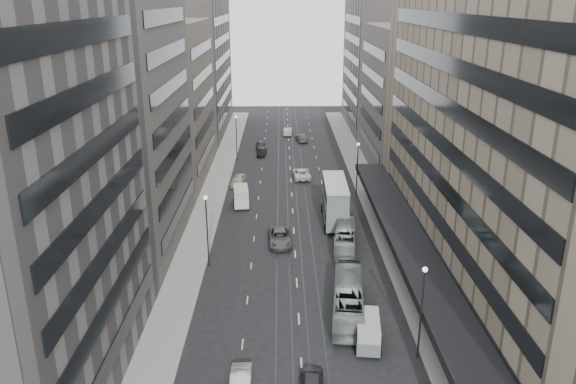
{
  "coord_description": "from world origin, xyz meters",
  "views": [
    {
      "loc": [
        -1.58,
        -44.51,
        28.29
      ],
      "look_at": [
        -0.78,
        19.37,
        6.16
      ],
      "focal_mm": 35.0,
      "sensor_mm": 36.0,
      "label": 1
    }
  ],
  "objects_px": {
    "bus_near": "(348,299)",
    "sedan_2": "(280,237)",
    "double_decker": "(335,201)",
    "sedan_1": "(241,384)",
    "vw_microbus": "(368,331)",
    "bus_far": "(345,237)",
    "panel_van": "(241,196)"
  },
  "relations": [
    {
      "from": "bus_near",
      "to": "sedan_2",
      "type": "xyz_separation_m",
      "value": [
        -6.44,
        16.14,
        -0.79
      ]
    },
    {
      "from": "double_decker",
      "to": "sedan_1",
      "type": "distance_m",
      "value": 35.66
    },
    {
      "from": "vw_microbus",
      "to": "sedan_2",
      "type": "distance_m",
      "value": 22.48
    },
    {
      "from": "bus_far",
      "to": "vw_microbus",
      "type": "distance_m",
      "value": 19.89
    },
    {
      "from": "vw_microbus",
      "to": "panel_van",
      "type": "relative_size",
      "value": 1.03
    },
    {
      "from": "bus_near",
      "to": "vw_microbus",
      "type": "bearing_deg",
      "value": 109.14
    },
    {
      "from": "sedan_2",
      "to": "bus_far",
      "type": "bearing_deg",
      "value": -12.2
    },
    {
      "from": "bus_near",
      "to": "double_decker",
      "type": "height_order",
      "value": "double_decker"
    },
    {
      "from": "bus_far",
      "to": "sedan_2",
      "type": "xyz_separation_m",
      "value": [
        -7.77,
        1.27,
        -0.55
      ]
    },
    {
      "from": "bus_near",
      "to": "bus_far",
      "type": "xyz_separation_m",
      "value": [
        1.33,
        14.87,
        -0.23
      ]
    },
    {
      "from": "vw_microbus",
      "to": "panel_van",
      "type": "height_order",
      "value": "panel_van"
    },
    {
      "from": "bus_near",
      "to": "sedan_1",
      "type": "distance_m",
      "value": 14.51
    },
    {
      "from": "double_decker",
      "to": "sedan_1",
      "type": "relative_size",
      "value": 2.31
    },
    {
      "from": "bus_far",
      "to": "panel_van",
      "type": "xyz_separation_m",
      "value": [
        -13.34,
        14.31,
        0.18
      ]
    },
    {
      "from": "panel_van",
      "to": "sedan_1",
      "type": "height_order",
      "value": "panel_van"
    },
    {
      "from": "panel_van",
      "to": "vw_microbus",
      "type": "bearing_deg",
      "value": -75.29
    },
    {
      "from": "bus_near",
      "to": "sedan_2",
      "type": "distance_m",
      "value": 17.39
    },
    {
      "from": "bus_near",
      "to": "vw_microbus",
      "type": "relative_size",
      "value": 2.39
    },
    {
      "from": "bus_far",
      "to": "double_decker",
      "type": "height_order",
      "value": "double_decker"
    },
    {
      "from": "sedan_1",
      "to": "vw_microbus",
      "type": "bearing_deg",
      "value": 29.1
    },
    {
      "from": "bus_near",
      "to": "sedan_2",
      "type": "height_order",
      "value": "bus_near"
    },
    {
      "from": "bus_near",
      "to": "vw_microbus",
      "type": "height_order",
      "value": "bus_near"
    },
    {
      "from": "bus_near",
      "to": "bus_far",
      "type": "distance_m",
      "value": 14.93
    },
    {
      "from": "bus_far",
      "to": "sedan_2",
      "type": "relative_size",
      "value": 1.67
    },
    {
      "from": "panel_van",
      "to": "double_decker",
      "type": "bearing_deg",
      "value": -31.77
    },
    {
      "from": "bus_near",
      "to": "bus_far",
      "type": "height_order",
      "value": "bus_near"
    },
    {
      "from": "sedan_1",
      "to": "sedan_2",
      "type": "distance_m",
      "value": 27.33
    },
    {
      "from": "panel_van",
      "to": "sedan_1",
      "type": "xyz_separation_m",
      "value": [
        2.62,
        -40.22,
        -0.82
      ]
    },
    {
      "from": "sedan_1",
      "to": "sedan_2",
      "type": "relative_size",
      "value": 0.76
    },
    {
      "from": "panel_van",
      "to": "sedan_1",
      "type": "relative_size",
      "value": 1.05
    },
    {
      "from": "bus_near",
      "to": "vw_microbus",
      "type": "xyz_separation_m",
      "value": [
        1.11,
        -5.02,
        -0.21
      ]
    },
    {
      "from": "bus_near",
      "to": "double_decker",
      "type": "distance_m",
      "value": 23.11
    }
  ]
}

